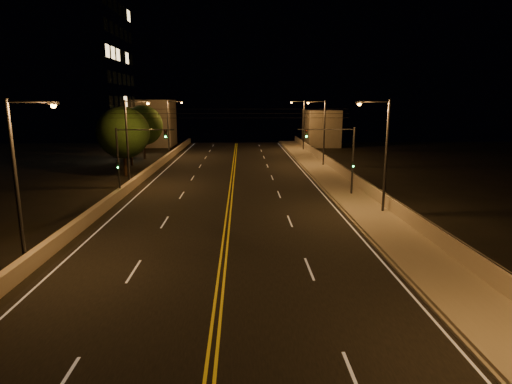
{
  "coord_description": "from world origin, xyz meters",
  "views": [
    {
      "loc": [
        1.04,
        -10.16,
        8.49
      ],
      "look_at": [
        2.0,
        18.0,
        2.5
      ],
      "focal_mm": 30.0,
      "sensor_mm": 36.0,
      "label": 1
    }
  ],
  "objects_px": {
    "traffic_signal_right": "(342,153)",
    "building_tower": "(36,67)",
    "streetlight_4": "(21,173)",
    "streetlight_6": "(170,124)",
    "tree_0": "(123,133)",
    "streetlight_3": "(302,122)",
    "streetlight_1": "(383,149)",
    "streetlight_2": "(322,129)",
    "traffic_signal_left": "(129,154)",
    "tree_2": "(143,125)",
    "streetlight_5": "(130,137)",
    "tree_1": "(130,132)"
  },
  "relations": [
    {
      "from": "traffic_signal_right",
      "to": "tree_2",
      "type": "relative_size",
      "value": 0.79
    },
    {
      "from": "streetlight_6",
      "to": "tree_2",
      "type": "relative_size",
      "value": 1.09
    },
    {
      "from": "streetlight_1",
      "to": "tree_1",
      "type": "relative_size",
      "value": 1.21
    },
    {
      "from": "streetlight_4",
      "to": "traffic_signal_left",
      "type": "distance_m",
      "value": 16.39
    },
    {
      "from": "traffic_signal_right",
      "to": "building_tower",
      "type": "xyz_separation_m",
      "value": [
        -38.04,
        26.18,
        9.29
      ]
    },
    {
      "from": "streetlight_6",
      "to": "streetlight_3",
      "type": "bearing_deg",
      "value": 19.02
    },
    {
      "from": "traffic_signal_left",
      "to": "tree_2",
      "type": "height_order",
      "value": "tree_2"
    },
    {
      "from": "streetlight_5",
      "to": "streetlight_6",
      "type": "relative_size",
      "value": 1.0
    },
    {
      "from": "streetlight_3",
      "to": "tree_1",
      "type": "height_order",
      "value": "streetlight_3"
    },
    {
      "from": "streetlight_1",
      "to": "streetlight_5",
      "type": "distance_m",
      "value": 24.19
    },
    {
      "from": "streetlight_1",
      "to": "traffic_signal_right",
      "type": "xyz_separation_m",
      "value": [
        -1.49,
        6.32,
        -1.06
      ]
    },
    {
      "from": "streetlight_1",
      "to": "traffic_signal_left",
      "type": "height_order",
      "value": "streetlight_1"
    },
    {
      "from": "streetlight_6",
      "to": "traffic_signal_left",
      "type": "height_order",
      "value": "streetlight_6"
    },
    {
      "from": "traffic_signal_right",
      "to": "building_tower",
      "type": "height_order",
      "value": "building_tower"
    },
    {
      "from": "streetlight_1",
      "to": "building_tower",
      "type": "height_order",
      "value": "building_tower"
    },
    {
      "from": "traffic_signal_left",
      "to": "tree_2",
      "type": "bearing_deg",
      "value": 99.99
    },
    {
      "from": "streetlight_5",
      "to": "streetlight_6",
      "type": "height_order",
      "value": "same"
    },
    {
      "from": "streetlight_2",
      "to": "streetlight_4",
      "type": "distance_m",
      "value": 40.38
    },
    {
      "from": "tree_0",
      "to": "streetlight_3",
      "type": "bearing_deg",
      "value": 46.06
    },
    {
      "from": "streetlight_5",
      "to": "traffic_signal_right",
      "type": "bearing_deg",
      "value": -13.9
    },
    {
      "from": "streetlight_5",
      "to": "tree_1",
      "type": "bearing_deg",
      "value": 104.34
    },
    {
      "from": "building_tower",
      "to": "tree_2",
      "type": "distance_m",
      "value": 16.68
    },
    {
      "from": "streetlight_4",
      "to": "building_tower",
      "type": "xyz_separation_m",
      "value": [
        -18.12,
        42.5,
        8.22
      ]
    },
    {
      "from": "streetlight_6",
      "to": "traffic_signal_left",
      "type": "bearing_deg",
      "value": -87.85
    },
    {
      "from": "streetlight_3",
      "to": "streetlight_5",
      "type": "height_order",
      "value": "same"
    },
    {
      "from": "streetlight_5",
      "to": "streetlight_6",
      "type": "bearing_deg",
      "value": 90.0
    },
    {
      "from": "streetlight_2",
      "to": "tree_1",
      "type": "bearing_deg",
      "value": 174.56
    },
    {
      "from": "streetlight_1",
      "to": "streetlight_4",
      "type": "distance_m",
      "value": 23.64
    },
    {
      "from": "traffic_signal_right",
      "to": "tree_0",
      "type": "height_order",
      "value": "tree_0"
    },
    {
      "from": "streetlight_3",
      "to": "tree_1",
      "type": "xyz_separation_m",
      "value": [
        -25.35,
        -16.06,
        -0.52
      ]
    },
    {
      "from": "streetlight_5",
      "to": "traffic_signal_left",
      "type": "relative_size",
      "value": 1.38
    },
    {
      "from": "tree_2",
      "to": "streetlight_1",
      "type": "bearing_deg",
      "value": -52.94
    },
    {
      "from": "streetlight_2",
      "to": "traffic_signal_left",
      "type": "distance_m",
      "value": 27.11
    },
    {
      "from": "streetlight_1",
      "to": "streetlight_2",
      "type": "distance_m",
      "value": 24.23
    },
    {
      "from": "traffic_signal_left",
      "to": "tree_2",
      "type": "distance_m",
      "value": 27.28
    },
    {
      "from": "streetlight_6",
      "to": "building_tower",
      "type": "xyz_separation_m",
      "value": [
        -18.12,
        -2.83,
        8.22
      ]
    },
    {
      "from": "streetlight_2",
      "to": "tree_2",
      "type": "distance_m",
      "value": 26.6
    },
    {
      "from": "streetlight_3",
      "to": "streetlight_1",
      "type": "bearing_deg",
      "value": -90.0
    },
    {
      "from": "tree_1",
      "to": "tree_2",
      "type": "xyz_separation_m",
      "value": [
        0.3,
        6.52,
        0.51
      ]
    },
    {
      "from": "building_tower",
      "to": "tree_1",
      "type": "distance_m",
      "value": 17.66
    },
    {
      "from": "streetlight_2",
      "to": "building_tower",
      "type": "distance_m",
      "value": 41.22
    },
    {
      "from": "streetlight_4",
      "to": "streetlight_6",
      "type": "distance_m",
      "value": 45.33
    },
    {
      "from": "streetlight_6",
      "to": "traffic_signal_right",
      "type": "relative_size",
      "value": 1.38
    },
    {
      "from": "streetlight_2",
      "to": "traffic_signal_right",
      "type": "relative_size",
      "value": 1.38
    },
    {
      "from": "streetlight_5",
      "to": "tree_2",
      "type": "distance_m",
      "value": 22.21
    },
    {
      "from": "tree_1",
      "to": "streetlight_2",
      "type": "bearing_deg",
      "value": -5.44
    },
    {
      "from": "building_tower",
      "to": "tree_2",
      "type": "xyz_separation_m",
      "value": [
        14.48,
        0.67,
        -8.24
      ]
    },
    {
      "from": "streetlight_1",
      "to": "streetlight_2",
      "type": "bearing_deg",
      "value": 90.0
    },
    {
      "from": "building_tower",
      "to": "tree_1",
      "type": "xyz_separation_m",
      "value": [
        14.18,
        -5.85,
        -8.75
      ]
    },
    {
      "from": "tree_0",
      "to": "tree_2",
      "type": "bearing_deg",
      "value": 94.46
    }
  ]
}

